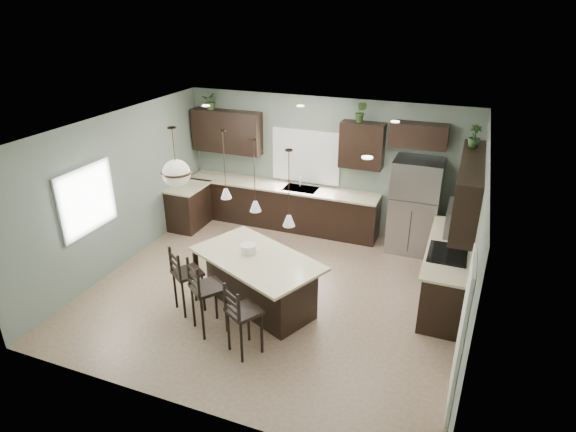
# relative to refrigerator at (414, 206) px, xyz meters

# --- Properties ---
(ground) EXTENTS (6.00, 6.00, 0.00)m
(ground) POSITION_rel_refrigerator_xyz_m (-1.94, -2.37, -0.93)
(ground) COLOR #9E8466
(ground) RESTS_ON ground
(pantry_door) EXTENTS (0.04, 0.82, 2.04)m
(pantry_door) POSITION_rel_refrigerator_xyz_m (1.04, -3.92, 0.09)
(pantry_door) COLOR white
(pantry_door) RESTS_ON ground
(window_back) EXTENTS (1.35, 0.02, 1.00)m
(window_back) POSITION_rel_refrigerator_xyz_m (-2.34, 0.36, 0.62)
(window_back) COLOR white
(window_back) RESTS_ON room_shell
(window_left) EXTENTS (0.02, 1.10, 1.00)m
(window_left) POSITION_rel_refrigerator_xyz_m (-4.92, -3.17, 0.62)
(window_left) COLOR white
(window_left) RESTS_ON room_shell
(left_return_cabs) EXTENTS (0.60, 0.90, 0.90)m
(left_return_cabs) POSITION_rel_refrigerator_xyz_m (-4.64, -0.67, -0.48)
(left_return_cabs) COLOR black
(left_return_cabs) RESTS_ON ground
(left_return_countertop) EXTENTS (0.66, 0.96, 0.04)m
(left_return_countertop) POSITION_rel_refrigerator_xyz_m (-4.62, -0.67, -0.01)
(left_return_countertop) COLOR beige
(left_return_countertop) RESTS_ON left_return_cabs
(back_lower_cabs) EXTENTS (4.20, 0.60, 0.90)m
(back_lower_cabs) POSITION_rel_refrigerator_xyz_m (-2.79, 0.08, -0.48)
(back_lower_cabs) COLOR black
(back_lower_cabs) RESTS_ON ground
(back_countertop) EXTENTS (4.20, 0.66, 0.04)m
(back_countertop) POSITION_rel_refrigerator_xyz_m (-2.79, 0.06, -0.01)
(back_countertop) COLOR beige
(back_countertop) RESTS_ON back_lower_cabs
(sink_inset) EXTENTS (0.70, 0.45, 0.01)m
(sink_inset) POSITION_rel_refrigerator_xyz_m (-2.34, 0.06, 0.01)
(sink_inset) COLOR gray
(sink_inset) RESTS_ON back_countertop
(faucet) EXTENTS (0.02, 0.02, 0.28)m
(faucet) POSITION_rel_refrigerator_xyz_m (-2.34, 0.03, 0.16)
(faucet) COLOR silver
(faucet) RESTS_ON back_countertop
(back_upper_left) EXTENTS (1.55, 0.34, 0.90)m
(back_upper_left) POSITION_rel_refrigerator_xyz_m (-4.09, 0.21, 1.02)
(back_upper_left) COLOR black
(back_upper_left) RESTS_ON room_shell
(back_upper_right) EXTENTS (0.85, 0.34, 0.90)m
(back_upper_right) POSITION_rel_refrigerator_xyz_m (-1.14, 0.21, 1.02)
(back_upper_right) COLOR black
(back_upper_right) RESTS_ON room_shell
(fridge_header) EXTENTS (1.05, 0.34, 0.45)m
(fridge_header) POSITION_rel_refrigerator_xyz_m (-0.09, 0.21, 1.32)
(fridge_header) COLOR black
(fridge_header) RESTS_ON room_shell
(right_lower_cabs) EXTENTS (0.60, 2.35, 0.90)m
(right_lower_cabs) POSITION_rel_refrigerator_xyz_m (0.76, -1.50, -0.48)
(right_lower_cabs) COLOR black
(right_lower_cabs) RESTS_ON ground
(right_countertop) EXTENTS (0.66, 2.35, 0.04)m
(right_countertop) POSITION_rel_refrigerator_xyz_m (0.74, -1.50, -0.01)
(right_countertop) COLOR beige
(right_countertop) RESTS_ON right_lower_cabs
(cooktop) EXTENTS (0.58, 0.75, 0.02)m
(cooktop) POSITION_rel_refrigerator_xyz_m (0.74, -1.77, 0.02)
(cooktop) COLOR black
(cooktop) RESTS_ON right_countertop
(wall_oven_front) EXTENTS (0.01, 0.72, 0.60)m
(wall_oven_front) POSITION_rel_refrigerator_xyz_m (0.46, -1.77, -0.48)
(wall_oven_front) COLOR gray
(wall_oven_front) RESTS_ON right_lower_cabs
(right_upper_cabs) EXTENTS (0.34, 2.35, 0.90)m
(right_upper_cabs) POSITION_rel_refrigerator_xyz_m (0.89, -1.50, 1.02)
(right_upper_cabs) COLOR black
(right_upper_cabs) RESTS_ON room_shell
(microwave) EXTENTS (0.40, 0.75, 0.40)m
(microwave) POSITION_rel_refrigerator_xyz_m (0.84, -1.77, 0.62)
(microwave) COLOR gray
(microwave) RESTS_ON right_upper_cabs
(refrigerator) EXTENTS (0.90, 0.74, 1.85)m
(refrigerator) POSITION_rel_refrigerator_xyz_m (0.00, 0.00, 0.00)
(refrigerator) COLOR #999BA2
(refrigerator) RESTS_ON ground
(kitchen_island) EXTENTS (2.32, 1.89, 0.92)m
(kitchen_island) POSITION_rel_refrigerator_xyz_m (-1.99, -2.91, -0.46)
(kitchen_island) COLOR black
(kitchen_island) RESTS_ON ground
(serving_dish) EXTENTS (0.24, 0.24, 0.14)m
(serving_dish) POSITION_rel_refrigerator_xyz_m (-2.17, -2.83, 0.07)
(serving_dish) COLOR silver
(serving_dish) RESTS_ON kitchen_island
(bar_stool_left) EXTENTS (0.57, 0.57, 1.11)m
(bar_stool_left) POSITION_rel_refrigerator_xyz_m (-2.98, -3.34, -0.37)
(bar_stool_left) COLOR black
(bar_stool_left) RESTS_ON ground
(bar_stool_center) EXTENTS (0.62, 0.62, 1.20)m
(bar_stool_center) POSITION_rel_refrigerator_xyz_m (-2.43, -3.67, -0.32)
(bar_stool_center) COLOR black
(bar_stool_center) RESTS_ON ground
(bar_stool_right) EXTENTS (0.57, 0.57, 1.11)m
(bar_stool_right) POSITION_rel_refrigerator_xyz_m (-1.72, -3.93, -0.37)
(bar_stool_right) COLOR black
(bar_stool_right) RESTS_ON ground
(pendant_left) EXTENTS (0.17, 0.17, 1.10)m
(pendant_left) POSITION_rel_refrigerator_xyz_m (-2.62, -2.62, 1.32)
(pendant_left) COLOR silver
(pendant_left) RESTS_ON room_shell
(pendant_center) EXTENTS (0.17, 0.17, 1.10)m
(pendant_center) POSITION_rel_refrigerator_xyz_m (-1.99, -2.91, 1.32)
(pendant_center) COLOR white
(pendant_center) RESTS_ON room_shell
(pendant_right) EXTENTS (0.17, 0.17, 1.10)m
(pendant_right) POSITION_rel_refrigerator_xyz_m (-1.35, -3.20, 1.32)
(pendant_right) COLOR white
(pendant_right) RESTS_ON room_shell
(chandelier) EXTENTS (0.48, 0.48, 0.97)m
(chandelier) POSITION_rel_refrigerator_xyz_m (-3.42, -2.74, 1.39)
(chandelier) COLOR #EDE5C2
(chandelier) RESTS_ON room_shell
(plant_back_left) EXTENTS (0.36, 0.33, 0.37)m
(plant_back_left) POSITION_rel_refrigerator_xyz_m (-4.41, 0.18, 1.66)
(plant_back_left) COLOR #345424
(plant_back_left) RESTS_ON back_upper_left
(plant_back_right) EXTENTS (0.25, 0.21, 0.40)m
(plant_back_right) POSITION_rel_refrigerator_xyz_m (-1.19, 0.18, 1.68)
(plant_back_right) COLOR #335223
(plant_back_right) RESTS_ON back_upper_right
(plant_right_wall) EXTENTS (0.23, 0.23, 0.35)m
(plant_right_wall) POSITION_rel_refrigerator_xyz_m (0.86, -0.78, 1.65)
(plant_right_wall) COLOR #29481F
(plant_right_wall) RESTS_ON right_upper_cabs
(room_shell) EXTENTS (6.00, 6.00, 6.00)m
(room_shell) POSITION_rel_refrigerator_xyz_m (-1.94, -2.37, 0.77)
(room_shell) COLOR slate
(room_shell) RESTS_ON ground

